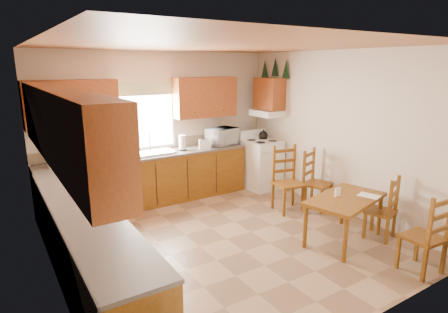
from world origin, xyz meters
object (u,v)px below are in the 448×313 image
chair_near_right (424,232)px  chair_far_left (289,180)px  dining_table (344,219)px  microwave (222,136)px  chair_near_left (381,207)px  stove (261,165)px  chair_far_right (318,180)px

chair_near_right → chair_far_left: bearing=-85.7°
dining_table → chair_near_right: (0.14, -1.05, 0.18)m
chair_near_right → chair_far_left: (-0.02, 2.33, 0.05)m
chair_far_left → microwave: bearing=112.2°
chair_near_right → chair_near_left: bearing=-111.0°
stove → chair_far_right: bearing=-87.5°
stove → chair_far_left: bearing=-109.0°
dining_table → stove: bearing=64.6°
microwave → chair_near_left: microwave is taller
chair_near_left → chair_near_right: (-0.39, -0.84, 0.04)m
stove → chair_near_left: size_ratio=1.04×
chair_near_left → chair_near_right: chair_near_right is taller
chair_far_left → stove: bearing=83.5°
microwave → stove: bearing=-42.2°
stove → dining_table: (-0.50, -2.53, -0.15)m
microwave → chair_near_right: 4.00m
microwave → dining_table: 2.99m
chair_near_left → chair_far_right: 1.32m
chair_near_left → chair_far_left: bearing=-92.4°
chair_near_left → chair_near_right: size_ratio=0.91×
dining_table → chair_near_right: chair_near_right is taller
microwave → chair_far_right: 2.05m
microwave → dining_table: bearing=-101.4°
chair_far_left → chair_near_right: bearing=-78.8°
chair_far_right → stove: bearing=74.6°
stove → chair_near_left: 2.74m
stove → chair_far_right: 1.43m
chair_near_right → stove: bearing=-92.0°
microwave → chair_near_left: bearing=-92.1°
stove → chair_far_right: size_ratio=0.94×
dining_table → chair_far_right: chair_far_right is taller
dining_table → chair_far_left: bearing=70.6°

